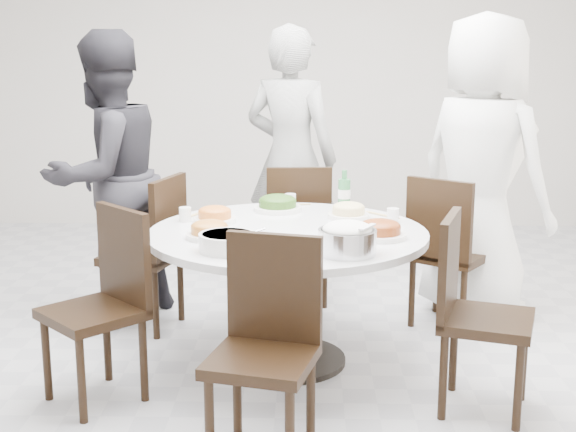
{
  "coord_description": "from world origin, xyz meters",
  "views": [
    {
      "loc": [
        0.15,
        -4.49,
        1.77
      ],
      "look_at": [
        0.05,
        -0.27,
        0.82
      ],
      "focal_mm": 50.0,
      "sensor_mm": 36.0,
      "label": 1
    }
  ],
  "objects_px": {
    "dining_table": "(288,297)",
    "chair_ne": "(451,251)",
    "chair_nw": "(142,252)",
    "diner_left": "(106,177)",
    "diner_right": "(482,169)",
    "chair_s": "(261,355)",
    "soup_bowl": "(228,242)",
    "chair_se": "(487,316)",
    "rice_bowl": "(347,242)",
    "chair_sw": "(92,309)",
    "beverage_bottle": "(344,191)",
    "diner_middle": "(291,159)",
    "chair_n": "(298,233)"
  },
  "relations": [
    {
      "from": "diner_middle",
      "to": "beverage_bottle",
      "type": "bearing_deg",
      "value": 132.45
    },
    {
      "from": "dining_table",
      "to": "chair_se",
      "type": "distance_m",
      "value": 1.11
    },
    {
      "from": "chair_sw",
      "to": "rice_bowl",
      "type": "height_order",
      "value": "chair_sw"
    },
    {
      "from": "soup_bowl",
      "to": "beverage_bottle",
      "type": "distance_m",
      "value": 1.09
    },
    {
      "from": "rice_bowl",
      "to": "chair_nw",
      "type": "bearing_deg",
      "value": 140.09
    },
    {
      "from": "chair_sw",
      "to": "soup_bowl",
      "type": "bearing_deg",
      "value": 52.16
    },
    {
      "from": "chair_sw",
      "to": "diner_middle",
      "type": "bearing_deg",
      "value": 109.44
    },
    {
      "from": "chair_ne",
      "to": "chair_s",
      "type": "xyz_separation_m",
      "value": [
        -1.08,
        -1.68,
        0.0
      ]
    },
    {
      "from": "rice_bowl",
      "to": "beverage_bottle",
      "type": "bearing_deg",
      "value": 88.37
    },
    {
      "from": "chair_ne",
      "to": "chair_sw",
      "type": "height_order",
      "value": "same"
    },
    {
      "from": "chair_se",
      "to": "diner_middle",
      "type": "relative_size",
      "value": 0.51
    },
    {
      "from": "dining_table",
      "to": "chair_se",
      "type": "bearing_deg",
      "value": -30.01
    },
    {
      "from": "chair_s",
      "to": "chair_se",
      "type": "distance_m",
      "value": 1.16
    },
    {
      "from": "chair_ne",
      "to": "chair_s",
      "type": "bearing_deg",
      "value": 92.53
    },
    {
      "from": "diner_middle",
      "to": "diner_left",
      "type": "distance_m",
      "value": 1.33
    },
    {
      "from": "beverage_bottle",
      "to": "chair_n",
      "type": "bearing_deg",
      "value": 115.55
    },
    {
      "from": "chair_ne",
      "to": "rice_bowl",
      "type": "height_order",
      "value": "chair_ne"
    },
    {
      "from": "diner_left",
      "to": "chair_se",
      "type": "bearing_deg",
      "value": 95.19
    },
    {
      "from": "rice_bowl",
      "to": "beverage_bottle",
      "type": "distance_m",
      "value": 0.95
    },
    {
      "from": "chair_ne",
      "to": "rice_bowl",
      "type": "relative_size",
      "value": 3.39
    },
    {
      "from": "diner_middle",
      "to": "dining_table",
      "type": "bearing_deg",
      "value": 113.35
    },
    {
      "from": "chair_ne",
      "to": "diner_right",
      "type": "xyz_separation_m",
      "value": [
        0.2,
        0.18,
        0.48
      ]
    },
    {
      "from": "chair_s",
      "to": "soup_bowl",
      "type": "bearing_deg",
      "value": 121.65
    },
    {
      "from": "chair_n",
      "to": "diner_right",
      "type": "xyz_separation_m",
      "value": [
        1.15,
        -0.27,
        0.48
      ]
    },
    {
      "from": "diner_left",
      "to": "beverage_bottle",
      "type": "height_order",
      "value": "diner_left"
    },
    {
      "from": "dining_table",
      "to": "rice_bowl",
      "type": "distance_m",
      "value": 0.7
    },
    {
      "from": "soup_bowl",
      "to": "diner_left",
      "type": "bearing_deg",
      "value": 126.88
    },
    {
      "from": "chair_sw",
      "to": "chair_n",
      "type": "bearing_deg",
      "value": 103.29
    },
    {
      "from": "dining_table",
      "to": "rice_bowl",
      "type": "height_order",
      "value": "rice_bowl"
    },
    {
      "from": "chair_se",
      "to": "soup_bowl",
      "type": "bearing_deg",
      "value": 101.85
    },
    {
      "from": "chair_ne",
      "to": "soup_bowl",
      "type": "height_order",
      "value": "chair_ne"
    },
    {
      "from": "soup_bowl",
      "to": "chair_ne",
      "type": "bearing_deg",
      "value": 39.25
    },
    {
      "from": "chair_n",
      "to": "soup_bowl",
      "type": "bearing_deg",
      "value": 74.2
    },
    {
      "from": "chair_nw",
      "to": "diner_left",
      "type": "height_order",
      "value": "diner_left"
    },
    {
      "from": "chair_s",
      "to": "diner_left",
      "type": "xyz_separation_m",
      "value": [
        -1.07,
        1.8,
        0.43
      ]
    },
    {
      "from": "diner_left",
      "to": "beverage_bottle",
      "type": "relative_size",
      "value": 7.22
    },
    {
      "from": "chair_sw",
      "to": "chair_s",
      "type": "distance_m",
      "value": 1.02
    },
    {
      "from": "chair_se",
      "to": "beverage_bottle",
      "type": "relative_size",
      "value": 3.79
    },
    {
      "from": "chair_se",
      "to": "diner_left",
      "type": "height_order",
      "value": "diner_left"
    },
    {
      "from": "chair_ne",
      "to": "beverage_bottle",
      "type": "relative_size",
      "value": 3.79
    },
    {
      "from": "soup_bowl",
      "to": "beverage_bottle",
      "type": "relative_size",
      "value": 1.12
    },
    {
      "from": "diner_right",
      "to": "diner_middle",
      "type": "xyz_separation_m",
      "value": [
        -1.21,
        0.62,
        -0.03
      ]
    },
    {
      "from": "rice_bowl",
      "to": "soup_bowl",
      "type": "relative_size",
      "value": 1.0
    },
    {
      "from": "chair_s",
      "to": "diner_right",
      "type": "bearing_deg",
      "value": 69.91
    },
    {
      "from": "chair_se",
      "to": "rice_bowl",
      "type": "distance_m",
      "value": 0.75
    },
    {
      "from": "diner_middle",
      "to": "soup_bowl",
      "type": "distance_m",
      "value": 1.87
    },
    {
      "from": "diner_left",
      "to": "soup_bowl",
      "type": "xyz_separation_m",
      "value": [
        0.88,
        -1.17,
        -0.11
      ]
    },
    {
      "from": "soup_bowl",
      "to": "chair_s",
      "type": "bearing_deg",
      "value": -72.76
    },
    {
      "from": "soup_bowl",
      "to": "diner_right",
      "type": "bearing_deg",
      "value": 39.61
    },
    {
      "from": "dining_table",
      "to": "chair_ne",
      "type": "bearing_deg",
      "value": 32.1
    }
  ]
}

